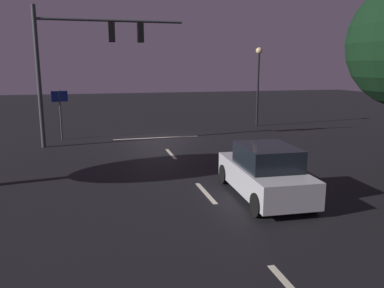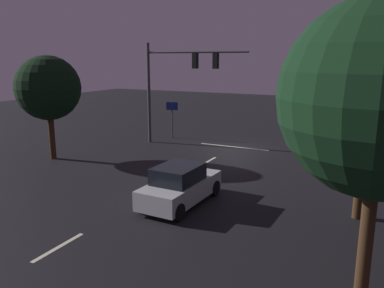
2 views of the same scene
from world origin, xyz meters
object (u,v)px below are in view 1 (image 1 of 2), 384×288
Objects in this scene: street_lamp_left_kerb at (258,72)px; route_sign at (60,104)px; traffic_signal_assembly at (85,50)px; car_approaching at (265,173)px.

route_sign is (12.94, 1.98, -1.71)m from street_lamp_left_kerb.
route_sign is (1.55, -2.00, -2.90)m from traffic_signal_assembly.
street_lamp_left_kerb is (-5.86, -13.97, 2.95)m from car_approaching.
traffic_signal_assembly reaches higher than street_lamp_left_kerb.
street_lamp_left_kerb reaches higher than route_sign.
traffic_signal_assembly reaches higher than route_sign.
traffic_signal_assembly is 12.13m from street_lamp_left_kerb.
traffic_signal_assembly is 1.70× the size of car_approaching.
traffic_signal_assembly is 2.66× the size of route_sign.
car_approaching is (-5.53, 9.99, -4.14)m from traffic_signal_assembly.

